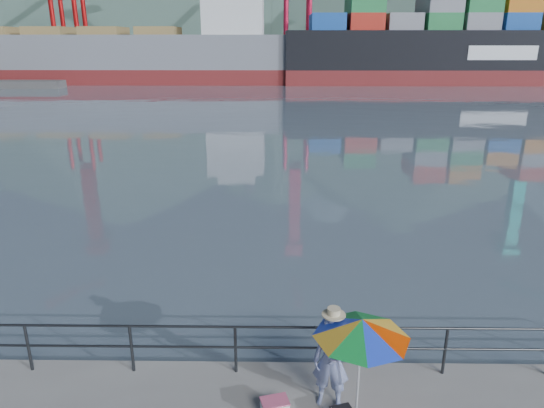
{
  "coord_description": "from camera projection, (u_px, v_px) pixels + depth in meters",
  "views": [
    {
      "loc": [
        1.81,
        -6.19,
        6.11
      ],
      "look_at": [
        1.64,
        6.0,
        2.0
      ],
      "focal_mm": 32.0,
      "sensor_mm": 36.0,
      "label": 1
    }
  ],
  "objects": [
    {
      "name": "container_stacks",
      "position": [
        447.0,
        58.0,
        94.94
      ],
      "size": [
        58.0,
        5.4,
        7.8
      ],
      "color": "orange",
      "rests_on": "ground"
    },
    {
      "name": "harbor_water",
      "position": [
        272.0,
        65.0,
        131.03
      ],
      "size": [
        500.0,
        280.0,
        0.0
      ],
      "primitive_type": "cube",
      "color": "slate",
      "rests_on": "ground"
    },
    {
      "name": "container_ship",
      "position": [
        500.0,
        43.0,
        74.5
      ],
      "size": [
        62.73,
        10.45,
        18.1
      ],
      "color": "maroon",
      "rests_on": "ground"
    },
    {
      "name": "beach_umbrella",
      "position": [
        362.0,
        328.0,
        7.72
      ],
      "size": [
        1.64,
        1.64,
        1.93
      ],
      "color": "white",
      "rests_on": "ground"
    },
    {
      "name": "fisherman",
      "position": [
        332.0,
        361.0,
        8.32
      ],
      "size": [
        0.74,
        0.59,
        1.78
      ],
      "primitive_type": "imported",
      "rotation": [
        0.0,
        0.0,
        -0.28
      ],
      "color": "navy",
      "rests_on": "ground"
    },
    {
      "name": "cooler_bag",
      "position": [
        275.0,
        408.0,
        8.31
      ],
      "size": [
        0.52,
        0.41,
        0.26
      ],
      "primitive_type": "cube",
      "rotation": [
        0.0,
        0.0,
        0.27
      ],
      "color": "silver",
      "rests_on": "ground"
    },
    {
      "name": "far_dock",
      "position": [
        320.0,
        74.0,
        95.84
      ],
      "size": [
        200.0,
        40.0,
        0.4
      ],
      "primitive_type": "cube",
      "color": "#514F4C",
      "rests_on": "ground"
    },
    {
      "name": "bulk_carrier",
      "position": [
        135.0,
        55.0,
        76.15
      ],
      "size": [
        55.53,
        9.61,
        14.5
      ],
      "color": "maroon",
      "rests_on": "ground"
    },
    {
      "name": "fishing_rod",
      "position": [
        315.0,
        368.0,
        9.53
      ],
      "size": [
        0.22,
        1.57,
        1.12
      ],
      "primitive_type": "cylinder",
      "rotation": [
        0.96,
        0.0,
        -0.13
      ],
      "color": "black",
      "rests_on": "ground"
    },
    {
      "name": "guardrail",
      "position": [
        183.0,
        348.0,
        9.28
      ],
      "size": [
        22.0,
        0.06,
        1.03
      ],
      "color": "#2D3033",
      "rests_on": "ground"
    }
  ]
}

